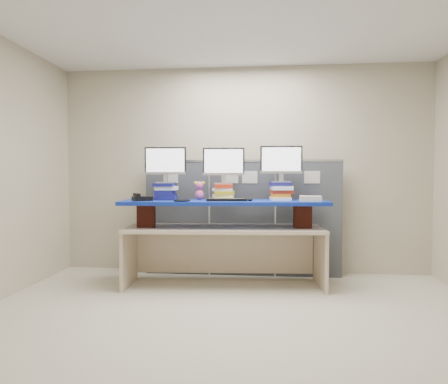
# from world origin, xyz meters

# --- Properties ---
(room) EXTENTS (5.00, 4.00, 2.80)m
(room) POSITION_xyz_m (0.00, 0.00, 1.40)
(room) COLOR #BAB099
(room) RESTS_ON ground
(cubicle_partition) EXTENTS (2.60, 0.06, 1.53)m
(cubicle_partition) POSITION_xyz_m (-0.00, 1.78, 0.77)
(cubicle_partition) COLOR #3D4148
(cubicle_partition) RESTS_ON ground
(desk) EXTENTS (2.36, 0.82, 0.71)m
(desk) POSITION_xyz_m (-0.19, 1.27, 0.57)
(desk) COLOR beige
(desk) RESTS_ON ground
(brick_pier_left) EXTENTS (0.21, 0.12, 0.27)m
(brick_pier_left) POSITION_xyz_m (-1.11, 1.16, 0.84)
(brick_pier_left) COLOR maroon
(brick_pier_left) RESTS_ON desk
(brick_pier_right) EXTENTS (0.21, 0.12, 0.27)m
(brick_pier_right) POSITION_xyz_m (0.73, 1.27, 0.84)
(brick_pier_right) COLOR maroon
(brick_pier_right) RESTS_ON desk
(blue_board) EXTENTS (2.44, 0.75, 0.04)m
(blue_board) POSITION_xyz_m (-0.19, 1.27, 1.00)
(blue_board) COLOR navy
(blue_board) RESTS_ON brick_pier_left
(book_stack_left) EXTENTS (0.28, 0.30, 0.20)m
(book_stack_left) POSITION_xyz_m (-0.91, 1.34, 1.13)
(book_stack_left) COLOR navy
(book_stack_left) RESTS_ON blue_board
(book_stack_center) EXTENTS (0.27, 0.33, 0.19)m
(book_stack_center) POSITION_xyz_m (-0.21, 1.38, 1.12)
(book_stack_center) COLOR gold
(book_stack_center) RESTS_ON blue_board
(book_stack_right) EXTENTS (0.28, 0.33, 0.21)m
(book_stack_right) POSITION_xyz_m (0.48, 1.43, 1.13)
(book_stack_right) COLOR white
(book_stack_right) RESTS_ON blue_board
(monitor_left) EXTENTS (0.51, 0.15, 0.44)m
(monitor_left) POSITION_xyz_m (-0.91, 1.34, 1.48)
(monitor_left) COLOR #A1A1A6
(monitor_left) RESTS_ON book_stack_left
(monitor_center) EXTENTS (0.51, 0.15, 0.44)m
(monitor_center) POSITION_xyz_m (-0.21, 1.38, 1.47)
(monitor_center) COLOR #A1A1A6
(monitor_center) RESTS_ON book_stack_center
(monitor_right) EXTENTS (0.51, 0.15, 0.44)m
(monitor_right) POSITION_xyz_m (0.49, 1.43, 1.49)
(monitor_right) COLOR #A1A1A6
(monitor_right) RESTS_ON book_stack_right
(keyboard) EXTENTS (0.48, 0.21, 0.03)m
(keyboard) POSITION_xyz_m (-0.15, 1.17, 1.04)
(keyboard) COLOR black
(keyboard) RESTS_ON blue_board
(mouse) EXTENTS (0.09, 0.12, 0.03)m
(mouse) POSITION_xyz_m (0.12, 1.18, 1.04)
(mouse) COLOR black
(mouse) RESTS_ON blue_board
(desk_phone) EXTENTS (0.27, 0.27, 0.09)m
(desk_phone) POSITION_xyz_m (-1.15, 1.11, 1.06)
(desk_phone) COLOR black
(desk_phone) RESTS_ON blue_board
(headset) EXTENTS (0.21, 0.21, 0.02)m
(headset) POSITION_xyz_m (-0.66, 1.07, 1.04)
(headset) COLOR black
(headset) RESTS_ON blue_board
(plush_toy) EXTENTS (0.13, 0.10, 0.23)m
(plush_toy) POSITION_xyz_m (-0.50, 1.36, 1.14)
(plush_toy) COLOR #DB538D
(plush_toy) RESTS_ON blue_board
(binder_stack) EXTENTS (0.26, 0.21, 0.06)m
(binder_stack) POSITION_xyz_m (0.81, 1.23, 1.05)
(binder_stack) COLOR beige
(binder_stack) RESTS_ON blue_board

